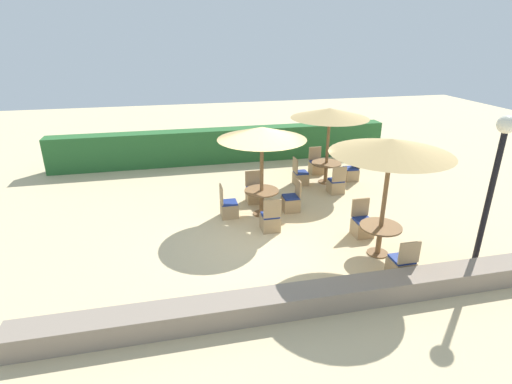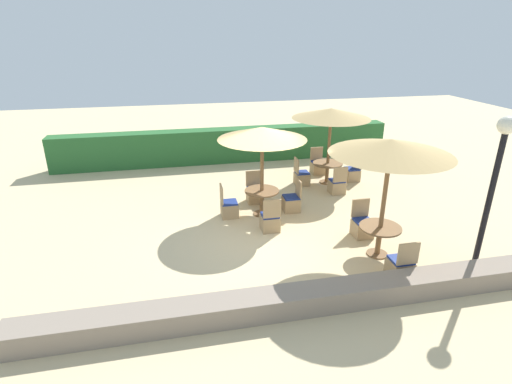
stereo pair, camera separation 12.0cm
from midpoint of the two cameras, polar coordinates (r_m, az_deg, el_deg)
name	(u,v)px [view 1 (the left image)]	position (r m, az deg, el deg)	size (l,w,h in m)	color
ground_plane	(261,233)	(10.29, 0.39, -5.88)	(40.00, 40.00, 0.00)	#D1BA8C
hedge_row	(225,145)	(15.79, -4.70, 6.67)	(13.00, 0.70, 1.31)	#28602D
stone_border	(300,300)	(7.64, 5.82, -15.12)	(10.00, 0.56, 0.43)	gray
lamp_post	(497,163)	(9.33, 30.91, 3.53)	(0.36, 0.36, 3.32)	black
parasol_center	(262,134)	(10.54, 0.52, 8.33)	(2.37, 2.37, 2.50)	brown
round_table_center	(262,196)	(11.09, 0.49, -0.59)	(0.95, 0.95, 0.73)	brown
patio_chair_center_north	(254,194)	(12.02, -0.56, -0.23)	(0.46, 0.46, 0.93)	tan
patio_chair_center_east	(291,202)	(11.47, 4.75, -1.44)	(0.46, 0.46, 0.93)	tan
patio_chair_center_south	(270,221)	(10.32, 1.72, -4.16)	(0.46, 0.46, 0.93)	tan
patio_chair_center_west	(229,208)	(11.09, -4.24, -2.28)	(0.46, 0.46, 0.93)	tan
parasol_back_right	(330,113)	(13.24, 10.25, 10.98)	(2.53, 2.53, 2.53)	brown
round_table_back_right	(326,167)	(13.70, 9.74, 3.52)	(1.00, 1.00, 0.70)	brown
patio_chair_back_right_east	(351,173)	(14.18, 13.17, 2.70)	(0.46, 0.46, 0.93)	tan
patio_chair_back_right_south	(336,185)	(12.93, 11.09, 0.98)	(0.46, 0.46, 0.93)	tan
patio_chair_back_right_north	(316,166)	(14.65, 8.36, 3.67)	(0.46, 0.46, 0.93)	tan
patio_chair_back_right_west	(300,177)	(13.48, 6.08, 2.15)	(0.46, 0.46, 0.93)	tan
parasol_front_right	(391,147)	(8.83, 18.40, 6.13)	(2.59, 2.59, 2.74)	brown
round_table_front_right	(380,233)	(9.55, 16.95, -5.61)	(0.94, 0.94, 0.72)	brown
patio_chair_front_right_south	(401,266)	(8.98, 19.68, -9.92)	(0.46, 0.46, 0.93)	tan
patio_chair_front_right_north	(362,226)	(10.42, 14.61, -4.68)	(0.46, 0.46, 0.93)	tan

